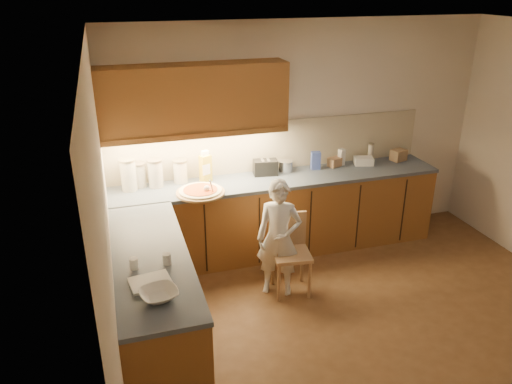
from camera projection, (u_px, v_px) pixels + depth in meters
room at (397, 159)px, 3.93m from camera, size 4.54×4.50×2.62m
l_counter at (244, 239)px, 5.26m from camera, size 3.77×2.62×0.92m
backsplash at (271, 146)px, 5.76m from camera, size 3.75×0.02×0.58m
upper_cabinets at (194, 99)px, 5.13m from camera, size 1.95×0.36×0.73m
pizza_on_board at (201, 191)px, 5.20m from camera, size 0.51×0.51×0.21m
child at (279, 238)px, 4.95m from camera, size 0.53×0.45×1.22m
wooden_chair at (290, 247)px, 5.06m from camera, size 0.41×0.41×0.82m
mixing_bowl at (159, 294)px, 3.48m from camera, size 0.31×0.31×0.06m
canister_a at (128, 175)px, 5.22m from camera, size 0.17×0.17×0.35m
canister_b at (139, 175)px, 5.33m from camera, size 0.15×0.15×0.27m
canister_c at (155, 173)px, 5.32m from camera, size 0.16×0.16×0.31m
canister_d at (180, 171)px, 5.44m from camera, size 0.16×0.16×0.26m
oil_jug at (206, 167)px, 5.47m from camera, size 0.14×0.12×0.35m
toaster at (265, 167)px, 5.68m from camera, size 0.29×0.19×0.18m
steel_pot at (285, 166)px, 5.77m from camera, size 0.17×0.17×0.13m
blue_box at (316, 161)px, 5.83m from camera, size 0.12×0.09×0.21m
card_box_a at (335, 162)px, 5.94m from camera, size 0.18×0.15×0.11m
white_bottle at (341, 157)px, 5.96m from camera, size 0.08×0.08×0.20m
flat_pack at (363, 161)px, 6.01m from camera, size 0.25×0.21×0.09m
tall_jar at (371, 152)px, 6.09m from camera, size 0.07×0.07×0.23m
card_box_b at (398, 155)px, 6.13m from camera, size 0.21×0.18×0.14m
dough_cloth at (150, 282)px, 3.67m from camera, size 0.33×0.27×0.02m
spice_jar_a at (134, 263)px, 3.84m from camera, size 0.07×0.07×0.09m
spice_jar_b at (167, 259)px, 3.90m from camera, size 0.08×0.08×0.09m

